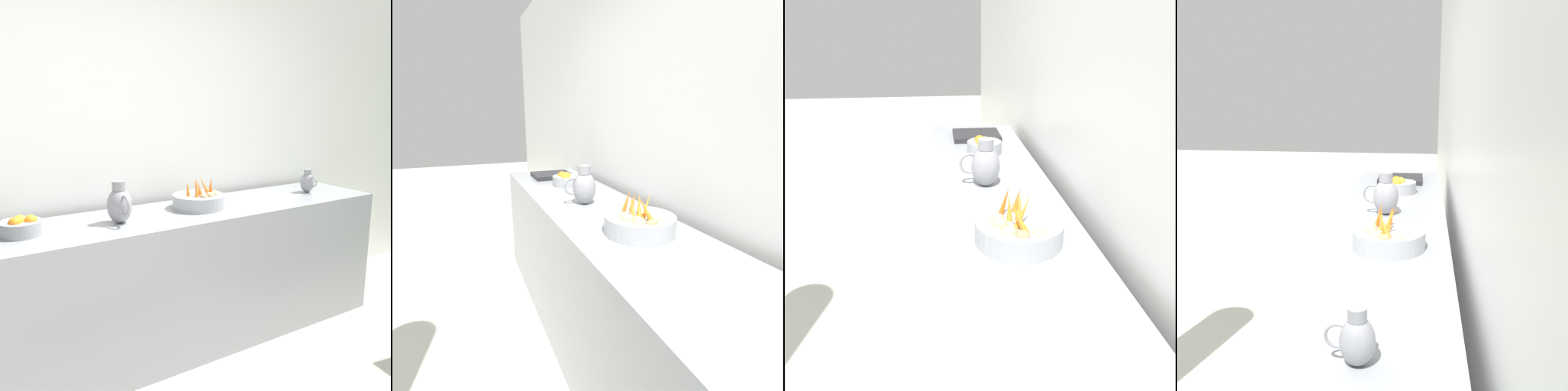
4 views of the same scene
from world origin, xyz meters
TOP-DOWN VIEW (x-y plane):
  - tile_wall_left at (-1.95, 0.59)m, footprint 0.10×9.49m
  - prep_counter at (-1.52, 0.09)m, footprint 0.64×3.27m
  - vegetable_colander at (-1.54, 0.35)m, footprint 0.35×0.35m
  - orange_bowl at (-1.54, -0.80)m, footprint 0.22×0.22m
  - metal_pitcher_tall at (-1.48, -0.25)m, footprint 0.21×0.15m
  - metal_pitcher_short at (-1.52, 1.34)m, footprint 0.15×0.11m

SIDE VIEW (x-z plane):
  - prep_counter at x=-1.52m, z-range 0.00..0.93m
  - orange_bowl at x=-1.54m, z-range 0.93..1.04m
  - vegetable_colander at x=-1.54m, z-range 0.88..1.10m
  - metal_pitcher_short at x=-1.52m, z-range 0.93..1.11m
  - metal_pitcher_tall at x=-1.48m, z-range 0.92..1.17m
  - tile_wall_left at x=-1.95m, z-range 0.00..3.00m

